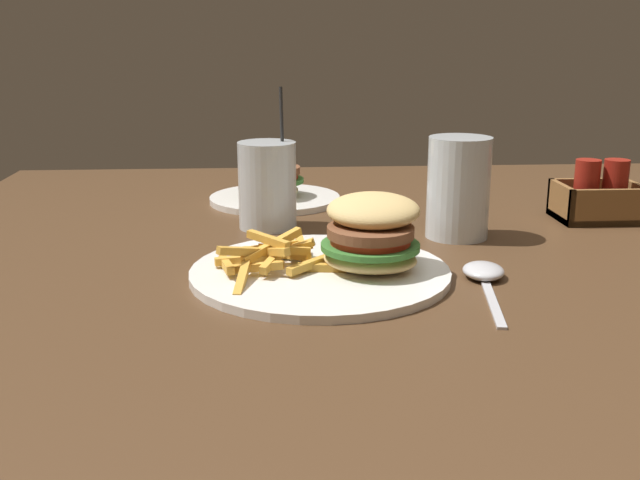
{
  "coord_description": "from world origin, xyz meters",
  "views": [
    {
      "loc": [
        -0.15,
        -0.95,
        1.03
      ],
      "look_at": [
        -0.09,
        -0.11,
        0.8
      ],
      "focal_mm": 42.0,
      "sensor_mm": 36.0,
      "label": 1
    }
  ],
  "objects_px": {
    "beer_glass": "(458,191)",
    "condiment_caddy": "(599,199)",
    "spoon": "(484,273)",
    "meal_plate_far": "(273,185)",
    "meal_plate_near": "(340,254)",
    "juice_glass": "(267,189)"
  },
  "relations": [
    {
      "from": "beer_glass",
      "to": "condiment_caddy",
      "type": "height_order",
      "value": "beer_glass"
    },
    {
      "from": "spoon",
      "to": "meal_plate_far",
      "type": "relative_size",
      "value": 0.88
    },
    {
      "from": "meal_plate_far",
      "to": "condiment_caddy",
      "type": "xyz_separation_m",
      "value": [
        0.5,
        -0.16,
        0.0
      ]
    },
    {
      "from": "meal_plate_near",
      "to": "beer_glass",
      "type": "xyz_separation_m",
      "value": [
        0.18,
        0.17,
        0.04
      ]
    },
    {
      "from": "juice_glass",
      "to": "spoon",
      "type": "height_order",
      "value": "juice_glass"
    },
    {
      "from": "beer_glass",
      "to": "condiment_caddy",
      "type": "relative_size",
      "value": 1.13
    },
    {
      "from": "beer_glass",
      "to": "juice_glass",
      "type": "xyz_separation_m",
      "value": [
        -0.26,
        0.07,
        -0.01
      ]
    },
    {
      "from": "juice_glass",
      "to": "spoon",
      "type": "distance_m",
      "value": 0.36
    },
    {
      "from": "beer_glass",
      "to": "juice_glass",
      "type": "height_order",
      "value": "juice_glass"
    },
    {
      "from": "juice_glass",
      "to": "meal_plate_far",
      "type": "bearing_deg",
      "value": 87.01
    },
    {
      "from": "meal_plate_near",
      "to": "condiment_caddy",
      "type": "xyz_separation_m",
      "value": [
        0.42,
        0.25,
        0.01
      ]
    },
    {
      "from": "spoon",
      "to": "condiment_caddy",
      "type": "height_order",
      "value": "condiment_caddy"
    },
    {
      "from": "meal_plate_near",
      "to": "spoon",
      "type": "height_order",
      "value": "meal_plate_near"
    },
    {
      "from": "spoon",
      "to": "meal_plate_far",
      "type": "bearing_deg",
      "value": 38.44
    },
    {
      "from": "spoon",
      "to": "condiment_caddy",
      "type": "bearing_deg",
      "value": -33.83
    },
    {
      "from": "juice_glass",
      "to": "condiment_caddy",
      "type": "height_order",
      "value": "juice_glass"
    },
    {
      "from": "meal_plate_far",
      "to": "condiment_caddy",
      "type": "height_order",
      "value": "meal_plate_far"
    },
    {
      "from": "beer_glass",
      "to": "juice_glass",
      "type": "relative_size",
      "value": 0.69
    },
    {
      "from": "spoon",
      "to": "meal_plate_far",
      "type": "height_order",
      "value": "meal_plate_far"
    },
    {
      "from": "beer_glass",
      "to": "meal_plate_far",
      "type": "bearing_deg",
      "value": 136.68
    },
    {
      "from": "meal_plate_near",
      "to": "juice_glass",
      "type": "bearing_deg",
      "value": 109.89
    },
    {
      "from": "meal_plate_near",
      "to": "beer_glass",
      "type": "relative_size",
      "value": 2.18
    }
  ]
}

